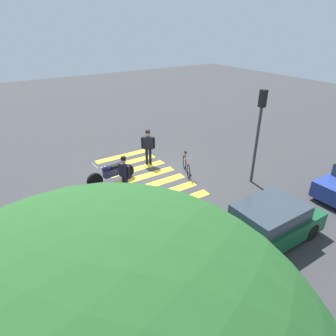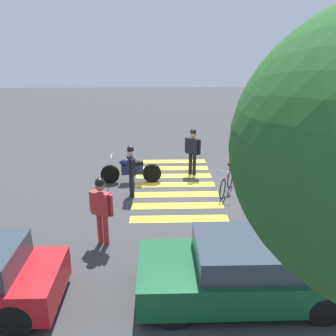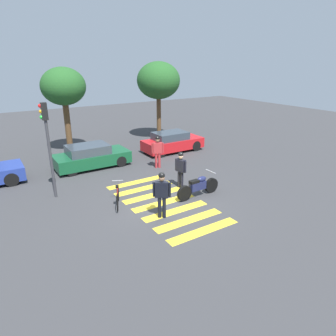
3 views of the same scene
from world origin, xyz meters
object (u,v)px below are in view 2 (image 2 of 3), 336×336
leaning_bicycle (227,183)px  car_green_compact (242,270)px  officer_by_motorcycle (193,148)px  pedestrian_bystander (101,206)px  police_motorcycle (131,170)px  traffic_light_pole (324,130)px  officer_on_foot (131,168)px

leaning_bicycle → car_green_compact: (0.69, 5.29, 0.24)m
officer_by_motorcycle → pedestrian_bystander: officer_by_motorcycle is taller
police_motorcycle → pedestrian_bystander: bearing=84.1°
pedestrian_bystander → traffic_light_pole: traffic_light_pole is taller
pedestrian_bystander → traffic_light_pole: 6.17m
traffic_light_pole → police_motorcycle: bearing=-32.0°
officer_by_motorcycle → car_green_compact: officer_by_motorcycle is taller
officer_on_foot → car_green_compact: size_ratio=0.43×
traffic_light_pole → officer_by_motorcycle: bearing=-53.7°
police_motorcycle → pedestrian_bystander: 4.35m
police_motorcycle → traffic_light_pole: 6.79m
leaning_bicycle → pedestrian_bystander: size_ratio=0.85×
leaning_bicycle → pedestrian_bystander: 5.01m
pedestrian_bystander → car_green_compact: (-3.13, 2.12, -0.45)m
officer_on_foot → pedestrian_bystander: 3.09m
leaning_bicycle → officer_on_foot: bearing=2.3°
pedestrian_bystander → car_green_compact: size_ratio=0.45×
officer_on_foot → traffic_light_pole: bearing=158.1°
officer_on_foot → car_green_compact: 5.79m
pedestrian_bystander → leaning_bicycle: bearing=-140.2°
police_motorcycle → officer_on_foot: 1.36m
officer_on_foot → pedestrian_bystander: size_ratio=0.97×
leaning_bicycle → car_green_compact: 5.34m
leaning_bicycle → police_motorcycle: bearing=-18.2°
officer_on_foot → car_green_compact: (-2.59, 5.16, -0.40)m
leaning_bicycle → officer_on_foot: officer_on_foot is taller
police_motorcycle → leaning_bicycle: 3.55m
officer_by_motorcycle → car_green_compact: 7.19m
leaning_bicycle → traffic_light_pole: traffic_light_pole is taller
leaning_bicycle → officer_on_foot: 3.34m
officer_on_foot → leaning_bicycle: bearing=-177.7°
leaning_bicycle → officer_on_foot: size_ratio=0.88×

